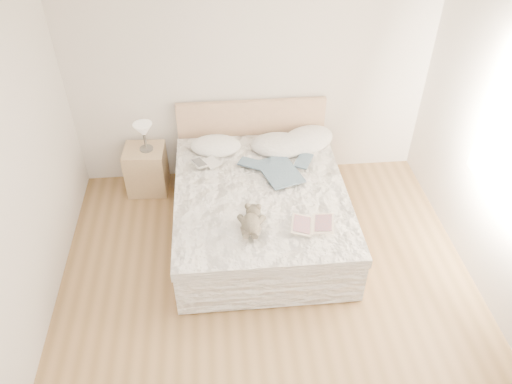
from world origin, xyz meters
The scene contains 13 objects.
floor centered at (0.00, 0.00, 0.00)m, with size 4.00×4.50×0.00m, color brown.
ceiling centered at (0.00, 0.00, 2.70)m, with size 4.00×4.50×0.00m, color silver.
wall_back centered at (0.00, 2.25, 1.35)m, with size 4.00×0.02×2.70m, color beige.
bed centered at (0.00, 1.19, 0.31)m, with size 1.72×2.14×1.00m.
nightstand centered at (-1.24, 1.99, 0.28)m, with size 0.45×0.40×0.56m, color tan.
table_lamp centered at (-1.20, 1.99, 0.80)m, with size 0.27×0.27×0.33m.
pillow_left centered at (-0.42, 1.87, 0.64)m, with size 0.56×0.39×0.17m, color white.
pillow_middle centered at (0.28, 1.82, 0.64)m, with size 0.64×0.45×0.19m, color white.
pillow_right centered at (0.61, 1.90, 0.64)m, with size 0.66×0.46×0.20m, color white.
blouse centered at (0.22, 1.35, 0.63)m, with size 0.56×0.59×0.02m, color #374D60, non-canonical shape.
photo_book centered at (-0.54, 1.57, 0.63)m, with size 0.28×0.19×0.02m, color silver.
childrens_book centered at (0.42, 0.52, 0.63)m, with size 0.40×0.27×0.03m, color beige.
teddy_bear centered at (-0.15, 0.50, 0.65)m, with size 0.23×0.32×0.17m, color brown, non-canonical shape.
Camera 1 is at (-0.40, -2.74, 3.75)m, focal length 35.00 mm.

